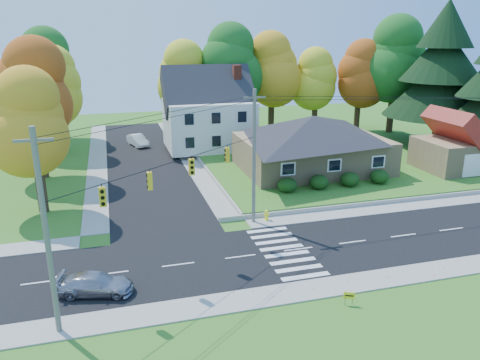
# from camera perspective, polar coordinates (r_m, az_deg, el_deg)

# --- Properties ---
(ground) EXTENTS (120.00, 120.00, 0.00)m
(ground) POSITION_cam_1_polar(r_m,az_deg,el_deg) (31.54, 7.13, -8.38)
(ground) COLOR #3D7923
(road_main) EXTENTS (90.00, 8.00, 0.02)m
(road_main) POSITION_cam_1_polar(r_m,az_deg,el_deg) (31.54, 7.13, -8.36)
(road_main) COLOR black
(road_main) RESTS_ON ground
(road_cross) EXTENTS (8.00, 44.00, 0.02)m
(road_cross) POSITION_cam_1_polar(r_m,az_deg,el_deg) (53.91, -11.67, 2.45)
(road_cross) COLOR black
(road_cross) RESTS_ON ground
(sidewalk_north) EXTENTS (90.00, 2.00, 0.08)m
(sidewalk_north) POSITION_cam_1_polar(r_m,az_deg,el_deg) (35.76, 4.04, -4.99)
(sidewalk_north) COLOR #9C9A90
(sidewalk_north) RESTS_ON ground
(sidewalk_south) EXTENTS (90.00, 2.00, 0.08)m
(sidewalk_south) POSITION_cam_1_polar(r_m,az_deg,el_deg) (27.54, 11.22, -12.60)
(sidewalk_south) COLOR #9C9A90
(sidewalk_south) RESTS_ON ground
(lawn) EXTENTS (30.00, 30.00, 0.50)m
(lawn) POSITION_cam_1_polar(r_m,az_deg,el_deg) (54.65, 11.28, 2.94)
(lawn) COLOR #3D7923
(lawn) RESTS_ON ground
(ranch_house) EXTENTS (14.60, 10.60, 5.40)m
(ranch_house) POSITION_cam_1_polar(r_m,az_deg,el_deg) (47.44, 8.79, 4.61)
(ranch_house) COLOR tan
(ranch_house) RESTS_ON lawn
(colonial_house) EXTENTS (10.40, 8.40, 9.60)m
(colonial_house) POSITION_cam_1_polar(r_m,az_deg,el_deg) (55.97, -3.83, 8.11)
(colonial_house) COLOR silver
(colonial_house) RESTS_ON lawn
(garage) EXTENTS (7.30, 6.30, 4.60)m
(garage) POSITION_cam_1_polar(r_m,az_deg,el_deg) (51.74, 24.96, 3.76)
(garage) COLOR tan
(garage) RESTS_ON lawn
(hedge_row) EXTENTS (10.70, 1.70, 1.27)m
(hedge_row) POSITION_cam_1_polar(r_m,az_deg,el_deg) (42.40, 11.46, -0.07)
(hedge_row) COLOR #163A10
(hedge_row) RESTS_ON lawn
(traffic_infrastructure) EXTENTS (38.10, 10.66, 10.00)m
(traffic_infrastructure) POSITION_cam_1_polar(r_m,az_deg,el_deg) (30.81, 6.26, 1.29)
(traffic_infrastructure) COLOR #666059
(traffic_infrastructure) RESTS_ON ground
(tree_lot_0) EXTENTS (6.72, 6.72, 12.51)m
(tree_lot_0) POSITION_cam_1_polar(r_m,az_deg,el_deg) (60.99, -7.03, 12.33)
(tree_lot_0) COLOR #3F2A19
(tree_lot_0) RESTS_ON lawn
(tree_lot_1) EXTENTS (7.84, 7.84, 14.60)m
(tree_lot_1) POSITION_cam_1_polar(r_m,az_deg,el_deg) (61.13, -1.20, 13.69)
(tree_lot_1) COLOR #3F2A19
(tree_lot_1) RESTS_ON lawn
(tree_lot_2) EXTENTS (7.28, 7.28, 13.56)m
(tree_lot_2) POSITION_cam_1_polar(r_m,az_deg,el_deg) (63.89, 3.92, 13.24)
(tree_lot_2) COLOR #3F2A19
(tree_lot_2) RESTS_ON lawn
(tree_lot_3) EXTENTS (6.16, 6.16, 11.47)m
(tree_lot_3) POSITION_cam_1_polar(r_m,az_deg,el_deg) (65.34, 9.28, 12.00)
(tree_lot_3) COLOR #3F2A19
(tree_lot_3) RESTS_ON lawn
(tree_lot_4) EXTENTS (6.72, 6.72, 12.51)m
(tree_lot_4) POSITION_cam_1_polar(r_m,az_deg,el_deg) (67.16, 14.43, 12.39)
(tree_lot_4) COLOR #3F2A19
(tree_lot_4) RESTS_ON lawn
(tree_lot_5) EXTENTS (8.40, 8.40, 15.64)m
(tree_lot_5) POSITION_cam_1_polar(r_m,az_deg,el_deg) (67.43, 18.46, 13.75)
(tree_lot_5) COLOR #3F2A19
(tree_lot_5) RESTS_ON lawn
(conifer_east_a) EXTENTS (12.80, 12.80, 16.96)m
(conifer_east_a) POSITION_cam_1_polar(r_m,az_deg,el_deg) (61.62, 23.35, 12.13)
(conifer_east_a) COLOR #3F2A19
(conifer_east_a) RESTS_ON lawn
(tree_west_0) EXTENTS (6.16, 6.16, 11.47)m
(tree_west_0) POSITION_cam_1_polar(r_m,az_deg,el_deg) (39.00, -23.98, 6.35)
(tree_west_0) COLOR #3F2A19
(tree_west_0) RESTS_ON ground
(tree_west_1) EXTENTS (7.28, 7.28, 13.56)m
(tree_west_1) POSITION_cam_1_polar(r_m,az_deg,el_deg) (48.77, -23.86, 9.89)
(tree_west_1) COLOR #3F2A19
(tree_west_1) RESTS_ON ground
(tree_west_2) EXTENTS (6.72, 6.72, 12.51)m
(tree_west_2) POSITION_cam_1_polar(r_m,az_deg,el_deg) (58.60, -21.58, 10.56)
(tree_west_2) COLOR #3F2A19
(tree_west_2) RESTS_ON ground
(tree_west_3) EXTENTS (7.84, 7.84, 14.60)m
(tree_west_3) POSITION_cam_1_polar(r_m,az_deg,el_deg) (66.63, -22.85, 12.26)
(tree_west_3) COLOR #3F2A19
(tree_west_3) RESTS_ON ground
(silver_sedan) EXTENTS (4.38, 2.64, 1.19)m
(silver_sedan) POSITION_cam_1_polar(r_m,az_deg,el_deg) (27.30, -17.20, -12.01)
(silver_sedan) COLOR #9F9FAC
(silver_sedan) RESTS_ON road_main
(white_car) EXTENTS (2.68, 4.53, 1.41)m
(white_car) POSITION_cam_1_polar(r_m,az_deg,el_deg) (60.58, -12.36, 4.75)
(white_car) COLOR white
(white_car) RESTS_ON road_cross
(fire_hydrant) EXTENTS (0.50, 0.38, 0.86)m
(fire_hydrant) POSITION_cam_1_polar(r_m,az_deg,el_deg) (35.70, 3.25, -4.36)
(fire_hydrant) COLOR #FFFE1A
(fire_hydrant) RESTS_ON ground
(yard_sign) EXTENTS (0.55, 0.26, 0.73)m
(yard_sign) POSITION_cam_1_polar(r_m,az_deg,el_deg) (25.91, 13.16, -13.59)
(yard_sign) COLOR black
(yard_sign) RESTS_ON ground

